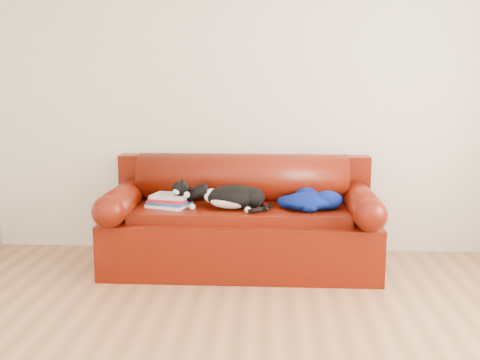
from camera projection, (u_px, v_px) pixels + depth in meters
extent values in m
plane|color=brown|center=(234.00, 357.00, 3.02)|extent=(4.50, 4.50, 0.00)
cube|color=beige|center=(250.00, 101.00, 4.76)|extent=(4.50, 0.02, 2.60)
cube|color=beige|center=(141.00, 189.00, 0.83)|extent=(4.50, 0.02, 2.60)
cube|color=#400402|center=(241.00, 241.00, 4.46)|extent=(2.10, 0.90, 0.42)
cube|color=#400402|center=(241.00, 213.00, 4.37)|extent=(1.66, 0.62, 0.10)
cylinder|color=black|center=(115.00, 275.00, 4.22)|extent=(0.06, 0.06, 0.05)
cylinder|color=black|center=(365.00, 280.00, 4.11)|extent=(0.06, 0.06, 0.05)
cylinder|color=black|center=(136.00, 249.00, 4.87)|extent=(0.06, 0.06, 0.05)
cylinder|color=black|center=(352.00, 253.00, 4.76)|extent=(0.06, 0.06, 0.05)
cube|color=#400402|center=(243.00, 205.00, 4.78)|extent=(2.10, 0.18, 0.85)
cylinder|color=#400402|center=(243.00, 178.00, 4.62)|extent=(1.70, 0.40, 0.40)
cylinder|color=#400402|center=(124.00, 199.00, 4.45)|extent=(0.24, 0.88, 0.24)
sphere|color=#400402|center=(108.00, 212.00, 4.02)|extent=(0.24, 0.24, 0.24)
cylinder|color=#400402|center=(361.00, 202.00, 4.35)|extent=(0.24, 0.88, 0.24)
sphere|color=#400402|center=(370.00, 215.00, 3.92)|extent=(0.24, 0.24, 0.24)
cube|color=white|center=(170.00, 205.00, 4.36)|extent=(0.36, 0.32, 0.02)
cube|color=white|center=(170.00, 205.00, 4.36)|extent=(0.35, 0.31, 0.02)
cube|color=#1E56A5|center=(170.00, 202.00, 4.35)|extent=(0.35, 0.31, 0.02)
cube|color=white|center=(170.00, 202.00, 4.35)|extent=(0.33, 0.29, 0.02)
cube|color=#B21422|center=(170.00, 199.00, 4.35)|extent=(0.33, 0.29, 0.02)
cube|color=white|center=(170.00, 199.00, 4.35)|extent=(0.32, 0.27, 0.02)
cube|color=#BABEC1|center=(170.00, 196.00, 4.35)|extent=(0.32, 0.27, 0.02)
cube|color=white|center=(170.00, 196.00, 4.35)|extent=(0.30, 0.25, 0.02)
ellipsoid|color=black|center=(235.00, 197.00, 4.28)|extent=(0.49, 0.33, 0.18)
ellipsoid|color=silver|center=(231.00, 203.00, 4.24)|extent=(0.33, 0.20, 0.12)
ellipsoid|color=silver|center=(212.00, 196.00, 4.30)|extent=(0.15, 0.14, 0.11)
ellipsoid|color=black|center=(253.00, 199.00, 4.26)|extent=(0.22, 0.22, 0.16)
ellipsoid|color=black|center=(199.00, 188.00, 4.34)|extent=(0.15, 0.15, 0.11)
ellipsoid|color=silver|center=(196.00, 190.00, 4.31)|extent=(0.07, 0.06, 0.05)
sphere|color=#BF7272|center=(194.00, 190.00, 4.31)|extent=(0.02, 0.02, 0.02)
cone|color=black|center=(199.00, 182.00, 4.30)|extent=(0.06, 0.05, 0.06)
cone|color=black|center=(202.00, 180.00, 4.36)|extent=(0.06, 0.05, 0.06)
cylinder|color=black|center=(264.00, 207.00, 4.21)|extent=(0.07, 0.16, 0.04)
sphere|color=silver|center=(207.00, 206.00, 4.30)|extent=(0.04, 0.04, 0.04)
sphere|color=silver|center=(248.00, 210.00, 4.16)|extent=(0.04, 0.04, 0.04)
ellipsoid|color=#020749|center=(308.00, 201.00, 4.28)|extent=(0.49, 0.47, 0.13)
ellipsoid|color=#020749|center=(327.00, 199.00, 4.28)|extent=(0.30, 0.28, 0.15)
ellipsoid|color=#020749|center=(293.00, 202.00, 4.32)|extent=(0.32, 0.34, 0.10)
ellipsoid|color=#020749|center=(306.00, 196.00, 4.40)|extent=(0.25, 0.22, 0.15)
ellipsoid|color=#020749|center=(309.00, 206.00, 4.18)|extent=(0.20, 0.21, 0.10)
ellipsoid|color=silver|center=(320.00, 199.00, 4.24)|extent=(0.19, 0.12, 0.04)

